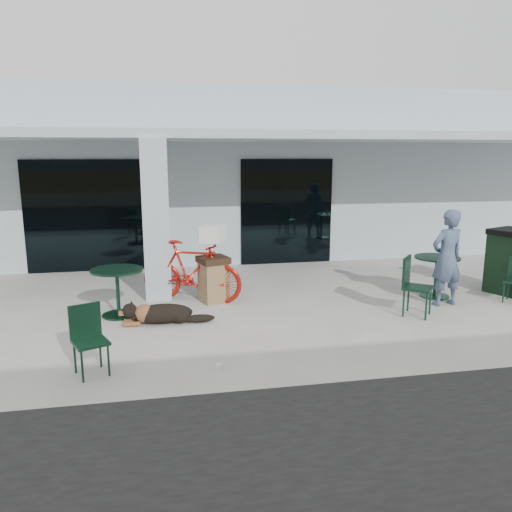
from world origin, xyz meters
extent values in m
plane|color=beige|center=(0.00, 0.00, 0.00)|extent=(80.00, 80.00, 0.00)
cube|color=#AFBCC7|center=(0.00, 8.50, 2.25)|extent=(22.00, 7.00, 4.50)
cube|color=black|center=(-3.20, 4.98, 1.35)|extent=(2.80, 0.06, 2.70)
cube|color=black|center=(1.80, 4.98, 1.35)|extent=(2.40, 0.06, 2.70)
cube|color=#AFBCC7|center=(-1.50, 2.30, 1.56)|extent=(0.50, 0.50, 3.12)
cube|color=#AFBCC7|center=(0.00, 3.60, 3.21)|extent=(22.00, 2.80, 0.18)
imported|color=#B0170E|center=(-0.87, 1.90, 0.60)|extent=(2.06, 1.32, 1.20)
cube|color=white|center=(-0.45, 1.72, 1.36)|extent=(0.55, 0.62, 0.30)
cylinder|color=white|center=(-0.72, -1.34, 0.05)|extent=(0.10, 0.10, 0.09)
imported|color=#445773|center=(3.84, 0.79, 0.91)|extent=(0.73, 0.55, 1.83)
cylinder|color=white|center=(4.13, 1.35, 0.88)|extent=(0.10, 0.10, 0.11)
camera|label=1|loc=(-1.39, -7.52, 2.83)|focal=35.00mm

